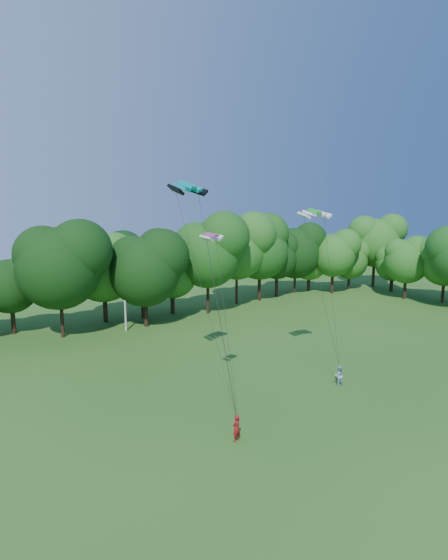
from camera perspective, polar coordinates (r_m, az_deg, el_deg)
ground at (r=28.22m, az=17.81°, el=-21.36°), size 160.00×160.00×0.00m
utility_pole at (r=51.46m, az=-12.84°, el=-1.89°), size 1.61×0.60×8.35m
kite_flyer_left at (r=28.33m, az=1.63°, el=-18.77°), size 0.71×0.56×1.70m
kite_flyer_right at (r=37.25m, az=14.77°, el=-11.95°), size 1.01×0.94×1.66m
kite_teal at (r=32.63m, az=-4.83°, el=12.28°), size 3.41×2.36×0.66m
kite_green at (r=36.14m, az=11.73°, el=8.80°), size 2.77×1.39×0.43m
kite_pink at (r=28.37m, az=-1.64°, el=5.94°), size 1.89×1.44×0.27m
tree_back_center at (r=56.68m, az=-10.69°, el=2.84°), size 8.60×8.60×12.51m
tree_back_east at (r=75.50m, az=11.11°, el=3.31°), size 6.93×6.93×10.09m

